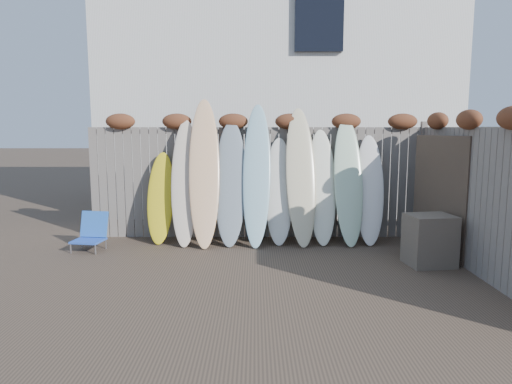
{
  "coord_description": "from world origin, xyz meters",
  "views": [
    {
      "loc": [
        -0.01,
        -5.8,
        1.98
      ],
      "look_at": [
        0.0,
        1.2,
        1.0
      ],
      "focal_mm": 32.0,
      "sensor_mm": 36.0,
      "label": 1
    }
  ],
  "objects_px": {
    "wooden_crate": "(430,240)",
    "surfboard_0": "(161,198)",
    "lattice_panel": "(439,197)",
    "beach_chair": "(91,232)"
  },
  "relations": [
    {
      "from": "wooden_crate",
      "to": "beach_chair",
      "type": "bearing_deg",
      "value": 170.52
    },
    {
      "from": "lattice_panel",
      "to": "surfboard_0",
      "type": "bearing_deg",
      "value": 153.96
    },
    {
      "from": "wooden_crate",
      "to": "lattice_panel",
      "type": "relative_size",
      "value": 0.4
    },
    {
      "from": "beach_chair",
      "to": "wooden_crate",
      "type": "distance_m",
      "value": 5.3
    },
    {
      "from": "lattice_panel",
      "to": "beach_chair",
      "type": "bearing_deg",
      "value": 161.18
    },
    {
      "from": "beach_chair",
      "to": "surfboard_0",
      "type": "bearing_deg",
      "value": 25.57
    },
    {
      "from": "surfboard_0",
      "to": "lattice_panel",
      "type": "bearing_deg",
      "value": -8.36
    },
    {
      "from": "wooden_crate",
      "to": "surfboard_0",
      "type": "bearing_deg",
      "value": 161.79
    },
    {
      "from": "surfboard_0",
      "to": "wooden_crate",
      "type": "bearing_deg",
      "value": -15.35
    },
    {
      "from": "wooden_crate",
      "to": "surfboard_0",
      "type": "relative_size",
      "value": 0.46
    }
  ]
}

